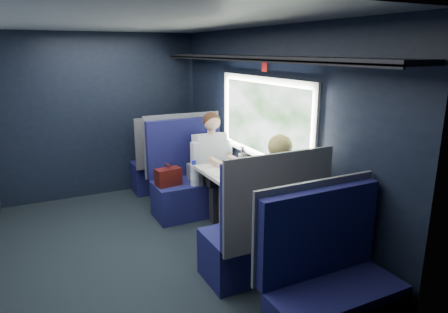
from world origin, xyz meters
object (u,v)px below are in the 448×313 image
table (235,180)px  seat_row_front (168,164)px  woman (276,194)px  man (214,160)px  laptop (241,163)px  bottle_small (243,156)px  seat_row_back (330,289)px  seat_bay_far (262,236)px  cup (241,158)px  seat_bay_near (190,181)px

table → seat_row_front: seat_row_front is taller
woman → man: bearing=90.0°
table → seat_row_front: bearing=95.8°
table → laptop: bearing=45.2°
man → bottle_small: bearing=-59.0°
woman → bottle_small: size_ratio=6.54×
man → laptop: bearing=-79.9°
seat_row_front → seat_row_back: (0.00, -3.59, 0.00)m
seat_bay_far → cup: (0.48, 1.27, 0.37)m
man → bottle_small: man is taller
woman → laptop: size_ratio=3.67×
seat_bay_far → bottle_small: size_ratio=6.24×
woman → laptop: bearing=83.8°
bottle_small → seat_row_front: bearing=107.8°
man → woman: (0.00, -1.41, 0.01)m
laptop → bottle_small: 0.21m
laptop → seat_row_back: bearing=-100.0°
table → bottle_small: bearing=48.8°
seat_bay_near → cup: 0.78m
seat_bay_far → bottle_small: (0.47, 1.20, 0.41)m
seat_row_back → bottle_small: (0.47, 2.13, 0.42)m
woman → seat_bay_near: bearing=99.4°
table → cup: 0.51m
seat_row_front → seat_row_back: same height
laptop → cup: laptop is taller
seat_row_back → man: man is taller
seat_bay_near → seat_row_front: size_ratio=1.09×
seat_bay_near → woman: bearing=-80.6°
table → man: 0.70m
seat_row_back → cup: seat_row_back is taller
seat_row_back → man: size_ratio=0.88×
table → seat_row_front: size_ratio=0.86×
table → man: bearing=84.5°
seat_bay_near → laptop: 0.88m
seat_row_back → table: bearing=84.2°
seat_bay_far → cup: 1.41m
seat_bay_near → table: bearing=-77.5°
man → woman: bearing=-90.0°
seat_bay_near → seat_bay_far: bearing=-89.6°
seat_row_front → bottle_small: seat_row_front is taller
laptop → woman: bearing=-96.2°
seat_bay_near → cup: (0.49, -0.48, 0.37)m
seat_bay_near → laptop: size_ratio=3.50×
seat_bay_near → seat_bay_far: same height
man → seat_row_front: bearing=102.8°
table → laptop: size_ratio=2.78×
seat_bay_near → man: (0.26, -0.17, 0.30)m
laptop → seat_row_front: bearing=101.9°
seat_row_back → bottle_small: bearing=77.5°
seat_row_back → cup: bearing=77.6°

